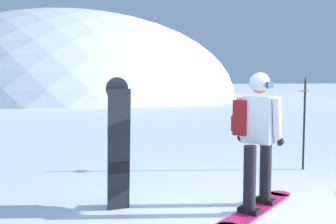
{
  "coord_description": "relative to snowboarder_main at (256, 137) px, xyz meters",
  "views": [
    {
      "loc": [
        -2.78,
        -3.23,
        1.62
      ],
      "look_at": [
        0.0,
        3.74,
        1.0
      ],
      "focal_mm": 41.3,
      "sensor_mm": 36.0,
      "label": 1
    }
  ],
  "objects": [
    {
      "name": "ridge_peak_main",
      "position": [
        2.34,
        31.76,
        -0.92
      ],
      "size": [
        29.58,
        26.63,
        15.42
      ],
      "color": "white",
      "rests_on": "ground"
    },
    {
      "name": "snowboarder_main",
      "position": [
        0.0,
        0.0,
        0.0
      ],
      "size": [
        1.61,
        1.09,
        1.71
      ],
      "color": "#D11E5B",
      "rests_on": "ground"
    },
    {
      "name": "spare_snowboard",
      "position": [
        -1.6,
        0.6,
        -0.08
      ],
      "size": [
        0.28,
        0.15,
        1.66
      ],
      "color": "black",
      "rests_on": "ground"
    },
    {
      "name": "piste_marker_near",
      "position": [
        2.07,
        1.52,
        0.05
      ],
      "size": [
        0.2,
        0.2,
        1.69
      ],
      "color": "black",
      "rests_on": "ground"
    }
  ]
}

